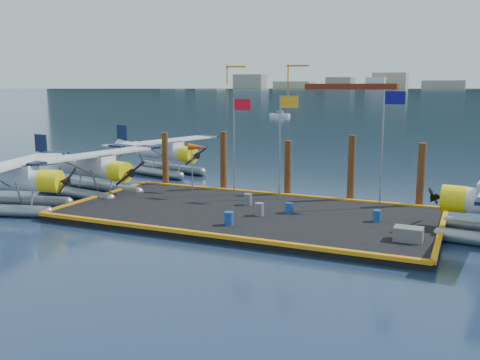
% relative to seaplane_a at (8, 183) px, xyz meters
% --- Properties ---
extents(ground, '(4000.00, 4000.00, 0.00)m').
position_rel_seaplane_a_xyz_m(ground, '(13.35, 3.96, -1.65)').
color(ground, '#172945').
rests_on(ground, ground).
extents(dock, '(20.00, 10.00, 0.40)m').
position_rel_seaplane_a_xyz_m(dock, '(13.35, 3.96, -1.45)').
color(dock, black).
rests_on(dock, ground).
extents(dock_bumpers, '(20.25, 10.25, 0.18)m').
position_rel_seaplane_a_xyz_m(dock_bumpers, '(13.35, 3.96, -1.16)').
color(dock_bumpers, orange).
rests_on(dock_bumpers, dock).
extents(seaplane_a, '(9.89, 10.64, 3.79)m').
position_rel_seaplane_a_xyz_m(seaplane_a, '(0.00, 0.00, 0.00)').
color(seaplane_a, gray).
rests_on(seaplane_a, ground).
extents(seaplane_b, '(9.78, 10.68, 3.78)m').
position_rel_seaplane_a_xyz_m(seaplane_b, '(1.50, 5.61, -0.00)').
color(seaplane_b, gray).
rests_on(seaplane_b, ground).
extents(seaplane_c, '(9.88, 10.64, 3.79)m').
position_rel_seaplane_a_xyz_m(seaplane_c, '(1.41, 14.81, -0.00)').
color(seaplane_c, gray).
rests_on(seaplane_c, ground).
extents(drum_1, '(0.48, 0.48, 0.68)m').
position_rel_seaplane_a_xyz_m(drum_1, '(14.32, 3.32, -0.91)').
color(drum_1, '#5B5B60').
rests_on(drum_1, dock).
extents(drum_2, '(0.41, 0.41, 0.58)m').
position_rel_seaplane_a_xyz_m(drum_2, '(15.60, 4.46, -0.96)').
color(drum_2, navy).
rests_on(drum_2, dock).
extents(drum_3, '(0.47, 0.47, 0.66)m').
position_rel_seaplane_a_xyz_m(drum_3, '(13.65, 0.92, -0.92)').
color(drum_3, navy).
rests_on(drum_3, dock).
extents(drum_4, '(0.42, 0.42, 0.59)m').
position_rel_seaplane_a_xyz_m(drum_4, '(20.24, 4.55, -0.95)').
color(drum_4, navy).
rests_on(drum_4, dock).
extents(drum_5, '(0.47, 0.47, 0.66)m').
position_rel_seaplane_a_xyz_m(drum_5, '(12.77, 5.43, -0.92)').
color(drum_5, '#5B5B60').
rests_on(drum_5, dock).
extents(crate, '(1.25, 0.83, 0.63)m').
position_rel_seaplane_a_xyz_m(crate, '(22.10, 1.64, -0.94)').
color(crate, '#5B5B60').
rests_on(crate, dock).
extents(flagpole_red, '(1.14, 0.08, 6.00)m').
position_rel_seaplane_a_xyz_m(flagpole_red, '(11.05, 7.76, 2.75)').
color(flagpole_red, gray).
rests_on(flagpole_red, dock).
extents(flagpole_yellow, '(1.14, 0.08, 6.20)m').
position_rel_seaplane_a_xyz_m(flagpole_yellow, '(14.05, 7.76, 2.86)').
color(flagpole_yellow, gray).
rests_on(flagpole_yellow, dock).
extents(flagpole_blue, '(1.14, 0.08, 6.50)m').
position_rel_seaplane_a_xyz_m(flagpole_blue, '(20.04, 7.76, 3.04)').
color(flagpole_blue, gray).
rests_on(flagpole_blue, dock).
extents(windsock, '(1.40, 0.44, 3.12)m').
position_rel_seaplane_a_xyz_m(windsock, '(8.32, 7.76, 1.58)').
color(windsock, gray).
rests_on(windsock, dock).
extents(piling_0, '(0.44, 0.44, 4.00)m').
position_rel_seaplane_a_xyz_m(piling_0, '(4.85, 9.36, 0.35)').
color(piling_0, '#3F2712').
rests_on(piling_0, ground).
extents(piling_1, '(0.44, 0.44, 4.20)m').
position_rel_seaplane_a_xyz_m(piling_1, '(9.35, 9.36, 0.45)').
color(piling_1, '#3F2712').
rests_on(piling_1, ground).
extents(piling_2, '(0.44, 0.44, 3.80)m').
position_rel_seaplane_a_xyz_m(piling_2, '(13.85, 9.36, 0.25)').
color(piling_2, '#3F2712').
rests_on(piling_2, ground).
extents(piling_3, '(0.44, 0.44, 4.30)m').
position_rel_seaplane_a_xyz_m(piling_3, '(17.85, 9.36, 0.50)').
color(piling_3, '#3F2712').
rests_on(piling_3, ground).
extents(piling_4, '(0.44, 0.44, 4.00)m').
position_rel_seaplane_a_xyz_m(piling_4, '(21.85, 9.36, 0.35)').
color(piling_4, '#3F2712').
rests_on(piling_4, ground).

